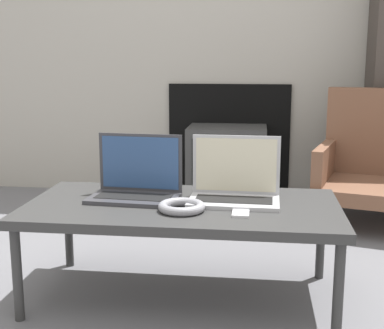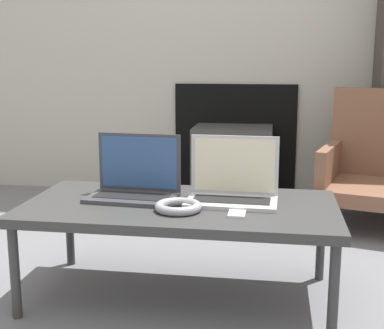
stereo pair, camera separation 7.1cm
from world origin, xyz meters
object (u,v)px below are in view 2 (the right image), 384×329
Objects in this scene: laptop_right at (233,186)px; tv at (232,165)px; headphones at (178,207)px; laptop_left at (135,183)px; phone at (237,212)px.

laptop_right reaches higher than tv.
tv reaches higher than headphones.
tv is at bearing 83.18° from laptop_left.
laptop_left is 2.50× the size of phone.
laptop_right is 0.17m from phone.
laptop_right is 1.44m from tv.
phone is (0.22, 0.01, -0.01)m from headphones.
phone is 1.59m from tv.
laptop_right is at bearing 41.74° from headphones.
laptop_left is 0.71× the size of tv.
headphones is (0.21, -0.17, -0.04)m from laptop_left.
tv is (-0.11, 1.42, -0.20)m from laptop_right.
phone is at bearing 2.40° from headphones.
laptop_left is at bearing -178.46° from laptop_right.
laptop_left is 0.39m from laptop_right.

